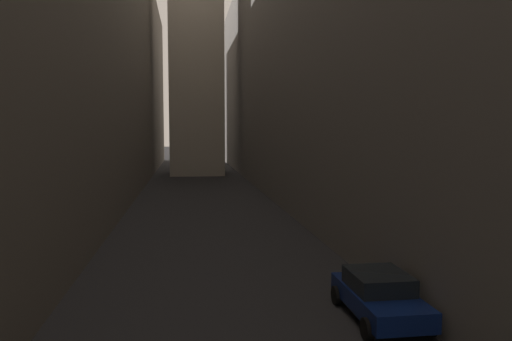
# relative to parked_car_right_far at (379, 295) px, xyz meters

# --- Properties ---
(ground_plane) EXTENTS (264.00, 264.00, 0.00)m
(ground_plane) POSITION_rel_parked_car_right_far_xyz_m (-4.40, 23.98, -0.73)
(ground_plane) COLOR #232326
(building_block_left) EXTENTS (14.16, 108.00, 24.72)m
(building_block_left) POSITION_rel_parked_car_right_far_xyz_m (-16.98, 25.98, 11.63)
(building_block_left) COLOR #60594F
(building_block_left) RESTS_ON ground
(building_block_right) EXTENTS (13.50, 108.00, 24.56)m
(building_block_right) POSITION_rel_parked_car_right_far_xyz_m (7.85, 25.98, 11.55)
(building_block_right) COLOR slate
(building_block_right) RESTS_ON ground
(parked_car_right_far) EXTENTS (2.01, 4.01, 1.40)m
(parked_car_right_far) POSITION_rel_parked_car_right_far_xyz_m (0.00, 0.00, 0.00)
(parked_car_right_far) COLOR navy
(parked_car_right_far) RESTS_ON ground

